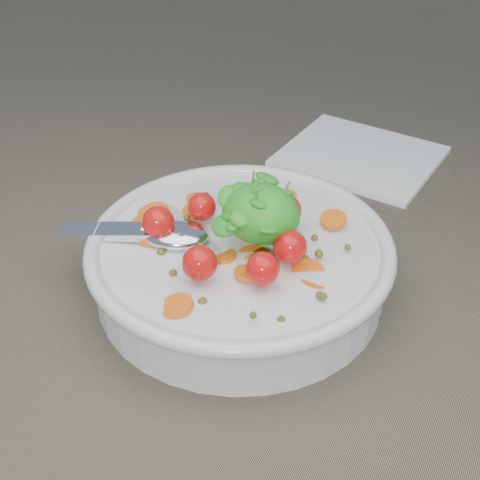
% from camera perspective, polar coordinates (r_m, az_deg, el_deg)
% --- Properties ---
extents(ground, '(6.00, 6.00, 0.00)m').
position_cam_1_polar(ground, '(0.60, -0.21, -3.26)').
color(ground, '#716550').
rests_on(ground, ground).
extents(bowl, '(0.28, 0.26, 0.11)m').
position_cam_1_polar(bowl, '(0.57, -0.01, -1.77)').
color(bowl, silver).
rests_on(bowl, ground).
extents(napkin, '(0.18, 0.17, 0.01)m').
position_cam_1_polar(napkin, '(0.79, 10.18, 7.04)').
color(napkin, white).
rests_on(napkin, ground).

